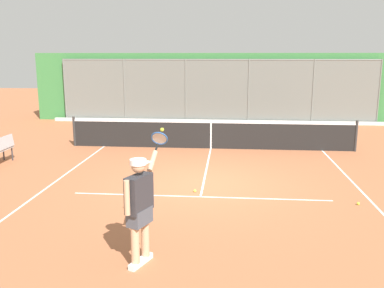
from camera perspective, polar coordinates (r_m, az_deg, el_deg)
name	(u,v)px	position (r m, az deg, el deg)	size (l,w,h in m)	color
ground_plane	(203,184)	(10.71, 1.53, -5.51)	(60.00, 60.00, 0.00)	#A8603D
court_line_markings	(200,201)	(9.53, 1.05, -7.74)	(7.75, 9.43, 0.01)	white
fence_backdrop	(217,87)	(20.98, 3.45, 7.70)	(18.14, 1.37, 3.33)	slate
tennis_net	(211,135)	(14.67, 2.60, 1.28)	(9.96, 0.09, 1.07)	#2D2D2D
tennis_player	(140,203)	(6.51, -7.14, -7.97)	(0.53, 1.40, 2.00)	silver
tennis_ball_mid_court	(195,191)	(10.10, 0.39, -6.40)	(0.07, 0.07, 0.07)	#D6E042
tennis_ball_near_baseline	(358,204)	(9.97, 21.72, -7.55)	(0.07, 0.07, 0.07)	#C1D138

